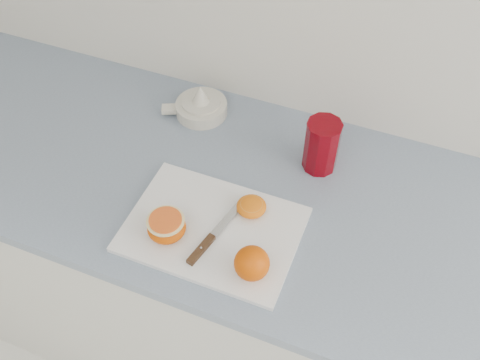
# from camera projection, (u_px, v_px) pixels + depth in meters

# --- Properties ---
(counter) EXTENTS (2.27, 0.64, 0.89)m
(counter) POSITION_uv_depth(u_px,v_px,m) (223.00, 277.00, 1.59)
(counter) COLOR silver
(counter) RESTS_ON ground
(cutting_board) EXTENTS (0.37, 0.26, 0.01)m
(cutting_board) POSITION_uv_depth(u_px,v_px,m) (213.00, 229.00, 1.15)
(cutting_board) COLOR white
(cutting_board) RESTS_ON counter
(whole_orange) EXTENTS (0.07, 0.07, 0.07)m
(whole_orange) POSITION_uv_depth(u_px,v_px,m) (252.00, 263.00, 1.05)
(whole_orange) COLOR #E05900
(whole_orange) RESTS_ON cutting_board
(half_orange) EXTENTS (0.08, 0.08, 0.05)m
(half_orange) POSITION_uv_depth(u_px,v_px,m) (166.00, 227.00, 1.12)
(half_orange) COLOR #E05900
(half_orange) RESTS_ON cutting_board
(squeezed_shell) EXTENTS (0.07, 0.07, 0.03)m
(squeezed_shell) POSITION_uv_depth(u_px,v_px,m) (251.00, 206.00, 1.16)
(squeezed_shell) COLOR orange
(squeezed_shell) RESTS_ON cutting_board
(paring_knife) EXTENTS (0.06, 0.19, 0.01)m
(paring_knife) POSITION_uv_depth(u_px,v_px,m) (206.00, 244.00, 1.11)
(paring_knife) COLOR #472C1A
(paring_knife) RESTS_ON cutting_board
(citrus_juicer) EXTENTS (0.17, 0.13, 0.09)m
(citrus_juicer) POSITION_uv_depth(u_px,v_px,m) (201.00, 106.00, 1.38)
(citrus_juicer) COLOR white
(citrus_juicer) RESTS_ON counter
(red_tumbler) EXTENTS (0.08, 0.08, 0.13)m
(red_tumbler) POSITION_uv_depth(u_px,v_px,m) (321.00, 147.00, 1.23)
(red_tumbler) COLOR #6C010A
(red_tumbler) RESTS_ON counter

